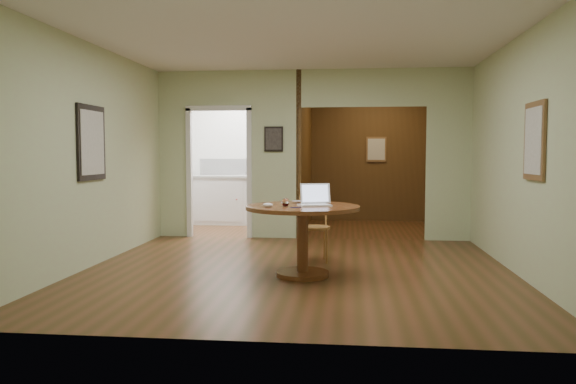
# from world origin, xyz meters

# --- Properties ---
(floor) EXTENTS (5.00, 5.00, 0.00)m
(floor) POSITION_xyz_m (0.00, 0.00, 0.00)
(floor) COLOR #442D13
(floor) RESTS_ON ground
(room_shell) EXTENTS (5.20, 7.50, 5.00)m
(room_shell) POSITION_xyz_m (-0.47, 3.10, 1.29)
(room_shell) COLOR silver
(room_shell) RESTS_ON ground
(dining_table) EXTENTS (1.27, 1.27, 0.79)m
(dining_table) POSITION_xyz_m (0.09, -0.28, 0.59)
(dining_table) COLOR brown
(dining_table) RESTS_ON ground
(chair) EXTENTS (0.46, 0.46, 0.96)m
(chair) POSITION_xyz_m (0.16, 0.64, 0.53)
(chair) COLOR #A46D3A
(chair) RESTS_ON ground
(open_laptop) EXTENTS (0.40, 0.39, 0.24)m
(open_laptop) POSITION_xyz_m (0.22, -0.22, 0.86)
(open_laptop) COLOR white
(open_laptop) RESTS_ON dining_table
(closed_laptop) EXTENTS (0.38, 0.29, 0.03)m
(closed_laptop) POSITION_xyz_m (0.13, 0.02, 0.81)
(closed_laptop) COLOR silver
(closed_laptop) RESTS_ON dining_table
(mouse) EXTENTS (0.11, 0.06, 0.05)m
(mouse) POSITION_xyz_m (-0.27, -0.51, 0.82)
(mouse) COLOR white
(mouse) RESTS_ON dining_table
(wine_glass) EXTENTS (0.08, 0.08, 0.09)m
(wine_glass) POSITION_xyz_m (-0.09, -0.40, 0.84)
(wine_glass) COLOR white
(wine_glass) RESTS_ON dining_table
(pen) EXTENTS (0.11, 0.07, 0.01)m
(pen) POSITION_xyz_m (0.04, -0.52, 0.80)
(pen) COLOR navy
(pen) RESTS_ON dining_table
(kitchen_cabinet) EXTENTS (2.06, 0.60, 0.94)m
(kitchen_cabinet) POSITION_xyz_m (-1.35, 4.20, 0.47)
(kitchen_cabinet) COLOR white
(kitchen_cabinet) RESTS_ON ground
(grocery_bag) EXTENTS (0.37, 0.34, 0.29)m
(grocery_bag) POSITION_xyz_m (-0.68, 4.20, 1.09)
(grocery_bag) COLOR beige
(grocery_bag) RESTS_ON kitchen_cabinet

